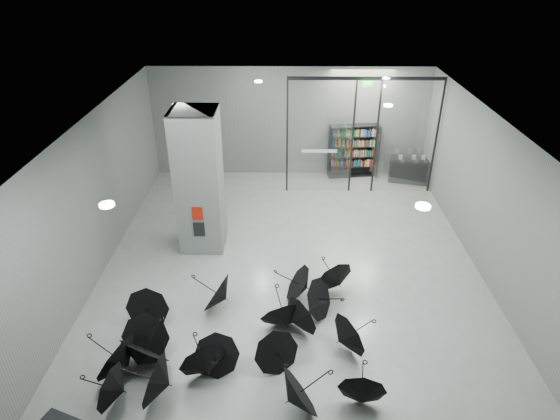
{
  "coord_description": "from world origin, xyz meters",
  "views": [
    {
      "loc": [
        -0.19,
        -9.54,
        7.51
      ],
      "look_at": [
        -0.3,
        1.5,
        1.4
      ],
      "focal_mm": 30.25,
      "sensor_mm": 36.0,
      "label": 1
    }
  ],
  "objects_px": {
    "bookshelf": "(353,151)",
    "umbrella_cluster": "(235,342)",
    "column": "(199,181)",
    "shop_counter": "(409,170)"
  },
  "relations": [
    {
      "from": "bookshelf",
      "to": "shop_counter",
      "type": "bearing_deg",
      "value": -21.85
    },
    {
      "from": "umbrella_cluster",
      "to": "column",
      "type": "bearing_deg",
      "value": 106.98
    },
    {
      "from": "umbrella_cluster",
      "to": "bookshelf",
      "type": "bearing_deg",
      "value": 68.43
    },
    {
      "from": "column",
      "to": "umbrella_cluster",
      "type": "distance_m",
      "value": 4.76
    },
    {
      "from": "bookshelf",
      "to": "umbrella_cluster",
      "type": "bearing_deg",
      "value": -120.36
    },
    {
      "from": "bookshelf",
      "to": "shop_counter",
      "type": "height_order",
      "value": "bookshelf"
    },
    {
      "from": "column",
      "to": "umbrella_cluster",
      "type": "height_order",
      "value": "column"
    },
    {
      "from": "bookshelf",
      "to": "umbrella_cluster",
      "type": "height_order",
      "value": "bookshelf"
    },
    {
      "from": "column",
      "to": "umbrella_cluster",
      "type": "relative_size",
      "value": 0.69
    },
    {
      "from": "column",
      "to": "bookshelf",
      "type": "relative_size",
      "value": 2.01
    }
  ]
}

